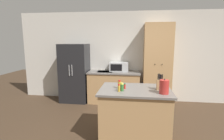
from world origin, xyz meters
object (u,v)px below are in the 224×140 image
at_px(spice_bottle_green_herb, 122,87).
at_px(spice_bottle_short_red, 119,85).
at_px(pantry_cabinet, 157,65).
at_px(kettle, 164,87).
at_px(spice_bottle_tall_dark, 119,88).
at_px(microwave, 119,67).
at_px(knife_block, 160,84).
at_px(refrigerator, 75,73).
at_px(spice_bottle_amber_oil, 125,86).

bearing_deg(spice_bottle_green_herb, spice_bottle_short_red, 110.92).
xyz_separation_m(pantry_cabinet, kettle, (-0.14, -2.11, -0.07)).
xyz_separation_m(spice_bottle_green_herb, kettle, (0.68, -0.07, 0.05)).
bearing_deg(spice_bottle_tall_dark, spice_bottle_short_red, 92.71).
distance_m(microwave, spice_bottle_short_red, 1.97).
bearing_deg(kettle, knife_block, 99.71).
bearing_deg(spice_bottle_tall_dark, pantry_cabinet, 67.44).
bearing_deg(spice_bottle_green_herb, kettle, -6.03).
bearing_deg(refrigerator, pantry_cabinet, 1.44).
distance_m(refrigerator, spice_bottle_tall_dark, 2.52).
height_order(refrigerator, pantry_cabinet, pantry_cabinet).
bearing_deg(kettle, pantry_cabinet, 86.11).
distance_m(pantry_cabinet, microwave, 1.07).
distance_m(knife_block, kettle, 0.22).
bearing_deg(pantry_cabinet, kettle, -93.89).
relative_size(microwave, spice_bottle_tall_dark, 4.17).
relative_size(spice_bottle_tall_dark, kettle, 0.52).
xyz_separation_m(microwave, spice_bottle_amber_oil, (0.28, -1.98, -0.05)).
distance_m(knife_block, spice_bottle_short_red, 0.70).
distance_m(spice_bottle_tall_dark, kettle, 0.73).
xyz_separation_m(pantry_cabinet, knife_block, (-0.18, -1.89, -0.08)).
xyz_separation_m(refrigerator, knife_block, (2.17, -1.84, 0.20)).
bearing_deg(microwave, pantry_cabinet, -4.07).
xyz_separation_m(pantry_cabinet, spice_bottle_green_herb, (-0.82, -2.04, -0.12)).
xyz_separation_m(refrigerator, kettle, (2.21, -2.05, 0.21)).
distance_m(knife_block, spice_bottle_amber_oil, 0.60).
bearing_deg(spice_bottle_green_herb, microwave, 96.55).
relative_size(refrigerator, pantry_cabinet, 0.75).
distance_m(pantry_cabinet, kettle, 2.12).
bearing_deg(spice_bottle_green_herb, knife_block, 12.64).
xyz_separation_m(pantry_cabinet, spice_bottle_amber_oil, (-0.78, -1.91, -0.14)).
relative_size(refrigerator, spice_bottle_short_red, 11.24).
relative_size(microwave, knife_block, 1.86).
relative_size(knife_block, spice_bottle_short_red, 1.92).
bearing_deg(spice_bottle_green_herb, spice_bottle_tall_dark, -133.05).
distance_m(spice_bottle_short_red, kettle, 0.77).
bearing_deg(kettle, microwave, 112.82).
height_order(refrigerator, spice_bottle_green_herb, refrigerator).
bearing_deg(spice_bottle_short_red, refrigerator, 128.79).
height_order(microwave, spice_bottle_tall_dark, microwave).
distance_m(knife_block, spice_bottle_green_herb, 0.66).
bearing_deg(kettle, spice_bottle_amber_oil, 162.48).
bearing_deg(spice_bottle_tall_dark, spice_bottle_green_herb, 46.95).
height_order(spice_bottle_short_red, kettle, kettle).
xyz_separation_m(spice_bottle_tall_dark, spice_bottle_amber_oil, (0.09, 0.18, -0.01)).
xyz_separation_m(spice_bottle_tall_dark, spice_bottle_short_red, (-0.01, 0.20, 0.01)).
distance_m(knife_block, spice_bottle_tall_dark, 0.72).
height_order(microwave, kettle, kettle).
xyz_separation_m(pantry_cabinet, spice_bottle_tall_dark, (-0.87, -2.09, -0.12)).
bearing_deg(kettle, refrigerator, 137.08).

